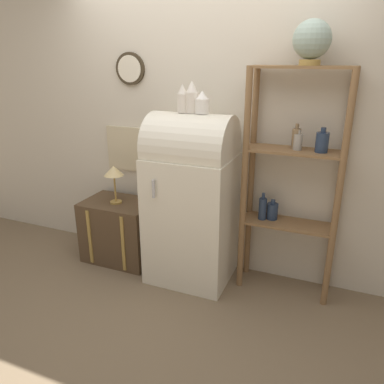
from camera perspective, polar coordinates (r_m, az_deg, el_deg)
ground_plane at (r=3.31m, az=-1.86°, el=-14.65°), size 12.00×12.00×0.00m
wall_back at (r=3.31m, az=1.93°, el=10.69°), size 7.00×0.09×2.70m
refrigerator at (r=3.17m, az=-0.10°, el=-0.81°), size 0.70×0.62×1.46m
suitcase_trunk at (r=3.71m, az=-10.92°, el=-5.76°), size 0.66×0.47×0.59m
shelf_unit at (r=3.01m, az=15.05°, el=2.77°), size 0.75×0.29×1.82m
globe at (r=2.86m, az=17.80°, el=21.17°), size 0.26×0.26×0.30m
vase_left at (r=3.00m, az=-1.47°, el=13.96°), size 0.08×0.08×0.22m
vase_center at (r=3.00m, az=-0.07°, el=14.15°), size 0.10×0.10×0.24m
vase_right at (r=2.95m, az=1.56°, el=13.42°), size 0.11×0.11×0.17m
desk_lamp at (r=3.48m, az=-11.82°, el=2.86°), size 0.18×0.18×0.36m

